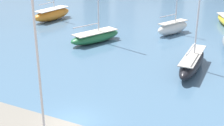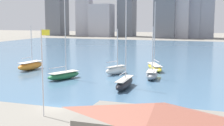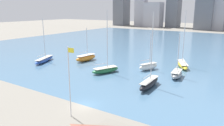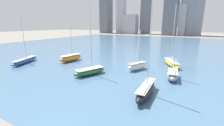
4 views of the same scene
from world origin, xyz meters
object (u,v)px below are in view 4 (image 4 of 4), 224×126
sailboat_blue (25,60)px  sailboat_black (146,89)px  sailboat_gray (173,75)px  sailboat_white (137,66)px  sailboat_yellow (171,63)px  sailboat_green (90,71)px  sailboat_orange (71,58)px

sailboat_blue → sailboat_black: size_ratio=0.86×
sailboat_black → sailboat_gray: bearing=73.1°
sailboat_white → sailboat_yellow: size_ratio=0.62×
sailboat_green → sailboat_black: sailboat_green is taller
sailboat_gray → sailboat_yellow: 11.16m
sailboat_white → sailboat_black: sailboat_black is taller
sailboat_gray → sailboat_blue: size_ratio=0.78×
sailboat_gray → sailboat_yellow: bearing=92.2°
sailboat_yellow → sailboat_black: bearing=-118.1°
sailboat_orange → sailboat_black: (27.14, -11.88, -0.03)m
sailboat_orange → sailboat_yellow: sailboat_yellow is taller
sailboat_orange → sailboat_blue: size_ratio=0.78×
sailboat_white → sailboat_gray: bearing=6.4°
sailboat_white → sailboat_orange: bearing=-154.0°
sailboat_yellow → sailboat_gray: bearing=-106.5°
sailboat_black → sailboat_yellow: 21.13m
sailboat_white → sailboat_blue: size_ratio=0.74×
sailboat_gray → sailboat_black: sailboat_black is taller
sailboat_blue → sailboat_gray: bearing=-12.2°
sailboat_orange → sailboat_yellow: (28.33, 9.22, -0.21)m
sailboat_green → sailboat_gray: (16.93, 6.00, 0.05)m
sailboat_gray → sailboat_black: 10.44m
sailboat_white → sailboat_black: (5.79, -12.74, 0.01)m
sailboat_green → sailboat_gray: bearing=42.8°
sailboat_white → sailboat_gray: size_ratio=0.94×
sailboat_white → sailboat_blue: sailboat_blue is taller
sailboat_orange → sailboat_blue: 13.14m
sailboat_white → sailboat_blue: bearing=-140.0°
sailboat_blue → sailboat_yellow: (38.47, 17.56, 0.04)m
sailboat_gray → sailboat_orange: bearing=170.3°
sailboat_blue → sailboat_green: bearing=-20.1°
sailboat_orange → sailboat_black: 29.63m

